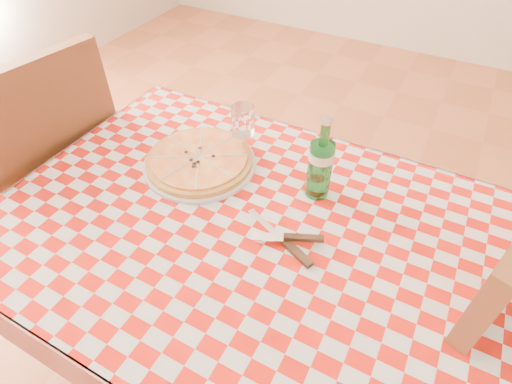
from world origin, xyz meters
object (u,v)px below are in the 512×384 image
chair_near (512,353)px  chair_far (51,171)px  dining_table (252,251)px  pizza_plate (199,159)px  water_bottle (321,159)px  wine_glass (243,132)px

chair_near → chair_far: bearing=-160.5°
dining_table → chair_far: 0.83m
pizza_plate → chair_near: bearing=-3.1°
dining_table → chair_far: chair_far is taller
dining_table → chair_near: (0.66, 0.09, -0.10)m
pizza_plate → water_bottle: bearing=8.4°
chair_near → pizza_plate: chair_near is taller
dining_table → pizza_plate: (-0.25, 0.14, 0.12)m
dining_table → chair_near: chair_near is taller
pizza_plate → water_bottle: (0.34, 0.05, 0.10)m
dining_table → wine_glass: 0.34m
water_bottle → wine_glass: size_ratio=1.42×
chair_far → wine_glass: 0.75m
dining_table → chair_near: size_ratio=1.22×
chair_far → pizza_plate: bearing=-160.6°
dining_table → pizza_plate: bearing=150.5°
chair_near → pizza_plate: bearing=-165.8°
water_bottle → wine_glass: (-0.25, 0.05, -0.03)m
water_bottle → chair_far: bearing=-170.3°
dining_table → water_bottle: 0.30m
dining_table → wine_glass: bearing=123.2°
chair_near → chair_far: (-1.49, -0.06, 0.02)m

